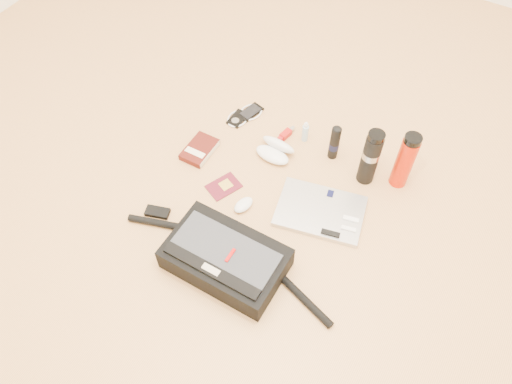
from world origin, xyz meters
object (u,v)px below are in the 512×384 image
Objects in this scene: thermos_black at (370,157)px; laptop at (321,211)px; thermos_red at (405,161)px; book at (200,150)px; messenger_bag at (225,258)px.

laptop is at bearing -108.44° from thermos_black.
book is at bearing -160.90° from thermos_red.
messenger_bag is 3.24× the size of thermos_black.
thermos_red is at bearing 22.57° from thermos_black.
laptop is at bearing -3.18° from book.
messenger_bag is at bearing -47.18° from book.
thermos_black is at bearing -157.43° from thermos_red.
thermos_black reaches higher than book.
thermos_black is 0.14m from thermos_red.
thermos_black is (0.71, 0.24, 0.13)m from book.
thermos_red is at bearing 59.21° from messenger_bag.
thermos_red reaches higher than thermos_black.
book is (-0.63, 0.03, 0.00)m from laptop.
thermos_red is at bearing 42.90° from laptop.
thermos_black is at bearing 17.72° from book.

